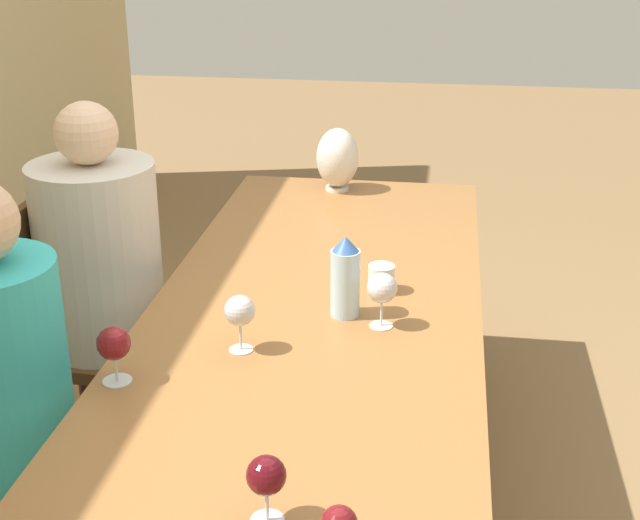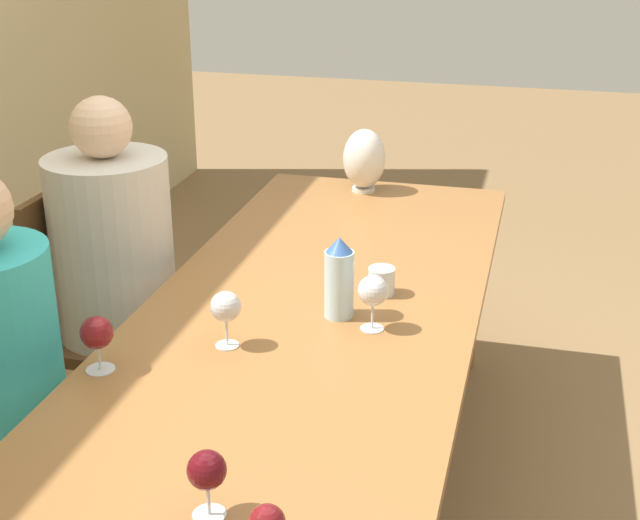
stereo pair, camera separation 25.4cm
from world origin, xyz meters
name	(u,v)px [view 2 (the right image)]	position (x,y,z in m)	size (l,w,h in m)	color
dining_table	(307,334)	(0.00, 0.00, 0.67)	(2.48, 0.93, 0.73)	#936033
water_bottle	(339,278)	(0.00, -0.09, 0.84)	(0.08, 0.08, 0.23)	silver
water_tumbler	(382,281)	(0.17, -0.18, 0.77)	(0.08, 0.08, 0.08)	silver
vase	(364,159)	(1.10, 0.07, 0.86)	(0.16, 0.16, 0.25)	silver
wine_glass_0	(226,307)	(-0.24, 0.15, 0.84)	(0.08, 0.08, 0.15)	silver
wine_glass_1	(373,291)	(-0.06, -0.19, 0.84)	(0.08, 0.08, 0.15)	silver
wine_glass_2	(207,471)	(-0.89, -0.05, 0.83)	(0.07, 0.07, 0.14)	silver
wine_glass_4	(97,334)	(-0.44, 0.40, 0.83)	(0.08, 0.08, 0.14)	silver
chair_far	(99,317)	(0.26, 0.79, 0.50)	(0.44, 0.44, 0.93)	brown
person_near	(1,380)	(-0.42, 0.70, 0.65)	(0.34, 0.34, 1.21)	#2D2D38
person_far	(119,276)	(0.26, 0.70, 0.66)	(0.39, 0.39, 1.24)	#2D2D38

